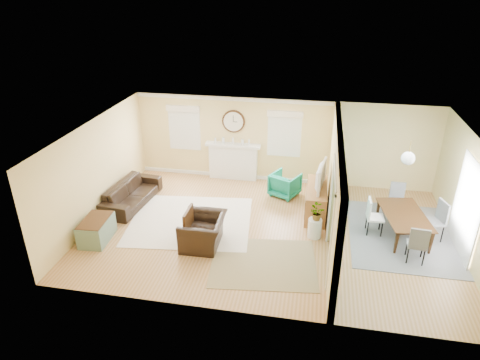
% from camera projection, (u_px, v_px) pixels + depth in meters
% --- Properties ---
extents(floor, '(9.00, 9.00, 0.00)m').
position_uv_depth(floor, '(269.00, 230.00, 10.79)').
color(floor, '#A26D39').
rests_on(floor, ground).
extents(wall_back, '(9.00, 0.02, 2.60)m').
position_uv_depth(wall_back, '(282.00, 141.00, 12.89)').
color(wall_back, '#DEC87A').
rests_on(wall_back, ground).
extents(wall_front, '(9.00, 0.02, 2.60)m').
position_uv_depth(wall_front, '(250.00, 257.00, 7.57)').
color(wall_front, '#DEC87A').
rests_on(wall_front, ground).
extents(wall_left, '(0.02, 6.00, 2.60)m').
position_uv_depth(wall_left, '(97.00, 170.00, 10.98)').
color(wall_left, '#DEC87A').
rests_on(wall_left, ground).
extents(wall_right, '(0.02, 6.00, 2.60)m').
position_uv_depth(wall_right, '(472.00, 201.00, 9.48)').
color(wall_right, '#DEC87A').
rests_on(wall_right, ground).
extents(ceiling, '(9.00, 6.00, 0.02)m').
position_uv_depth(ceiling, '(272.00, 133.00, 9.67)').
color(ceiling, white).
rests_on(ceiling, wall_back).
extents(partition, '(0.17, 6.00, 2.60)m').
position_uv_depth(partition, '(335.00, 182.00, 10.21)').
color(partition, '#DEC87A').
rests_on(partition, ground).
extents(fireplace, '(1.70, 0.30, 1.17)m').
position_uv_depth(fireplace, '(233.00, 161.00, 13.34)').
color(fireplace, white).
rests_on(fireplace, ground).
extents(wall_clock, '(0.70, 0.07, 0.70)m').
position_uv_depth(wall_clock, '(233.00, 121.00, 12.88)').
color(wall_clock, '#462812').
rests_on(wall_clock, wall_back).
extents(window_left, '(1.05, 0.13, 1.42)m').
position_uv_depth(window_left, '(184.00, 125.00, 13.21)').
color(window_left, white).
rests_on(window_left, wall_back).
extents(window_right, '(1.05, 0.13, 1.42)m').
position_uv_depth(window_right, '(285.00, 131.00, 12.69)').
color(window_right, white).
rests_on(window_right, wall_back).
extents(french_doors, '(0.06, 1.70, 2.20)m').
position_uv_depth(french_doors, '(468.00, 208.00, 9.58)').
color(french_doors, white).
rests_on(french_doors, ground).
extents(pendant, '(0.30, 0.30, 0.55)m').
position_uv_depth(pendant, '(408.00, 158.00, 9.34)').
color(pendant, gold).
rests_on(pendant, ceiling).
extents(rug_cream, '(3.38, 3.02, 0.02)m').
position_uv_depth(rug_cream, '(191.00, 221.00, 11.20)').
color(rug_cream, '#EFE1CD').
rests_on(rug_cream, floor).
extents(rug_jute, '(2.53, 2.16, 0.01)m').
position_uv_depth(rug_jute, '(263.00, 263.00, 9.56)').
color(rug_jute, '#9C8D60').
rests_on(rug_jute, floor).
extents(rug_grey, '(2.56, 3.20, 0.01)m').
position_uv_depth(rug_grey, '(402.00, 235.00, 10.58)').
color(rug_grey, slate).
rests_on(rug_grey, floor).
extents(sofa, '(1.04, 2.22, 0.63)m').
position_uv_depth(sofa, '(132.00, 194.00, 11.94)').
color(sofa, black).
rests_on(sofa, floor).
extents(eames_chair, '(1.01, 1.15, 0.73)m').
position_uv_depth(eames_chair, '(203.00, 231.00, 10.07)').
color(eames_chair, black).
rests_on(eames_chair, floor).
extents(green_chair, '(1.00, 1.00, 0.69)m').
position_uv_depth(green_chair, '(285.00, 184.00, 12.39)').
color(green_chair, '#006D4F').
rests_on(green_chair, floor).
extents(trunk, '(0.66, 1.02, 0.56)m').
position_uv_depth(trunk, '(97.00, 230.00, 10.29)').
color(trunk, slate).
rests_on(trunk, floor).
extents(credenza, '(0.54, 1.58, 0.80)m').
position_uv_depth(credenza, '(316.00, 201.00, 11.39)').
color(credenza, brown).
rests_on(credenza, floor).
extents(tv, '(0.30, 1.15, 0.66)m').
position_uv_depth(tv, '(317.00, 176.00, 11.08)').
color(tv, black).
rests_on(tv, credenza).
extents(garden_stool, '(0.33, 0.33, 0.49)m').
position_uv_depth(garden_stool, '(315.00, 228.00, 10.43)').
color(garden_stool, white).
rests_on(garden_stool, floor).
extents(potted_plant, '(0.47, 0.46, 0.39)m').
position_uv_depth(potted_plant, '(316.00, 212.00, 10.24)').
color(potted_plant, '#337F33').
rests_on(potted_plant, garden_stool).
extents(dining_table, '(1.23, 1.86, 0.61)m').
position_uv_depth(dining_table, '(404.00, 225.00, 10.46)').
color(dining_table, '#462812').
rests_on(dining_table, floor).
extents(dining_chair_n, '(0.40, 0.40, 0.87)m').
position_uv_depth(dining_chair_n, '(397.00, 197.00, 11.32)').
color(dining_chair_n, slate).
rests_on(dining_chair_n, floor).
extents(dining_chair_s, '(0.44, 0.44, 0.92)m').
position_uv_depth(dining_chair_s, '(417.00, 240.00, 9.41)').
color(dining_chair_s, slate).
rests_on(dining_chair_s, floor).
extents(dining_chair_w, '(0.42, 0.42, 0.93)m').
position_uv_depth(dining_chair_w, '(376.00, 214.00, 10.45)').
color(dining_chair_w, white).
rests_on(dining_chair_w, floor).
extents(dining_chair_e, '(0.57, 0.57, 1.02)m').
position_uv_depth(dining_chair_e, '(434.00, 218.00, 10.18)').
color(dining_chair_e, slate).
rests_on(dining_chair_e, floor).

